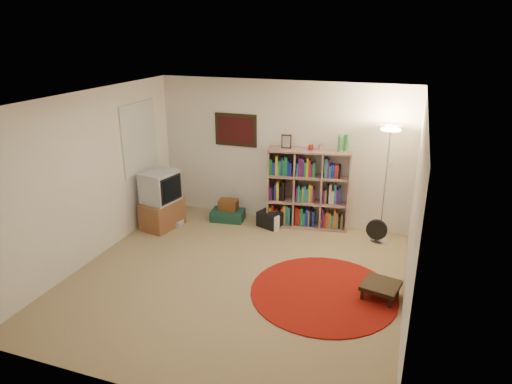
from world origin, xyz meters
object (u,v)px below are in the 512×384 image
(bookshelf, at_px, (307,190))
(floor_fan, at_px, (377,231))
(floor_lamp, at_px, (389,146))
(suitcase, at_px, (228,215))
(side_table, at_px, (381,286))
(tv_stand, at_px, (161,201))

(bookshelf, relative_size, floor_fan, 4.31)
(floor_lamp, height_order, floor_fan, floor_lamp)
(suitcase, xyz_separation_m, side_table, (2.85, -1.70, 0.08))
(floor_fan, height_order, side_table, floor_fan)
(bookshelf, relative_size, side_table, 3.11)
(floor_fan, xyz_separation_m, suitcase, (-2.64, 0.03, -0.10))
(floor_lamp, distance_m, tv_stand, 3.88)
(bookshelf, xyz_separation_m, tv_stand, (-2.36, -0.89, -0.18))
(tv_stand, bearing_deg, suitcase, 45.61)
(tv_stand, xyz_separation_m, suitcase, (0.96, 0.65, -0.39))
(floor_lamp, relative_size, side_table, 3.61)
(suitcase, bearing_deg, floor_lamp, -7.79)
(suitcase, bearing_deg, tv_stand, -153.43)
(side_table, bearing_deg, floor_fan, 97.18)
(bookshelf, xyz_separation_m, side_table, (1.45, -1.93, -0.50))
(tv_stand, distance_m, suitcase, 1.23)
(floor_lamp, bearing_deg, floor_fan, -162.42)
(floor_lamp, distance_m, suitcase, 3.10)
(floor_fan, relative_size, tv_stand, 0.38)
(tv_stand, bearing_deg, bookshelf, 32.01)
(suitcase, bearing_deg, floor_fan, -8.21)
(floor_fan, xyz_separation_m, tv_stand, (-3.60, -0.63, 0.29))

